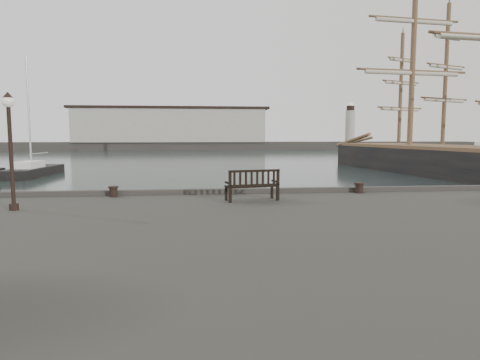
% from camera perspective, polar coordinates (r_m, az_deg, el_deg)
% --- Properties ---
extents(ground, '(400.00, 400.00, 0.00)m').
position_cam_1_polar(ground, '(16.42, 2.15, -7.10)').
color(ground, black).
rests_on(ground, ground).
extents(breakwater, '(140.00, 9.50, 12.20)m').
position_cam_1_polar(breakwater, '(107.85, -7.38, 6.27)').
color(breakwater, '#383530').
rests_on(breakwater, ground).
extents(bench, '(1.83, 0.93, 1.01)m').
position_cam_1_polar(bench, '(14.15, 1.63, -1.47)').
color(bench, black).
rests_on(bench, quay).
extents(bollard_left, '(0.39, 0.39, 0.37)m').
position_cam_1_polar(bollard_left, '(15.68, -16.52, -1.48)').
color(bollard_left, black).
rests_on(bollard_left, quay).
extents(bollard_right, '(0.48, 0.48, 0.39)m').
position_cam_1_polar(bollard_right, '(16.63, 15.61, -1.01)').
color(bollard_right, black).
rests_on(bollard_right, quay).
extents(lamp_post, '(0.34, 0.34, 3.38)m').
position_cam_1_polar(lamp_post, '(13.86, -28.34, 5.32)').
color(lamp_post, black).
rests_on(lamp_post, quay).
extents(yacht_d, '(2.87, 9.05, 11.32)m').
position_cam_1_polar(yacht_d, '(43.36, -25.77, 0.80)').
color(yacht_d, black).
rests_on(yacht_d, ground).
extents(tall_ship_far, '(13.78, 24.44, 20.77)m').
position_cam_1_polar(tall_ship_far, '(58.55, 25.28, 2.49)').
color(tall_ship_far, black).
rests_on(tall_ship_far, ground).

